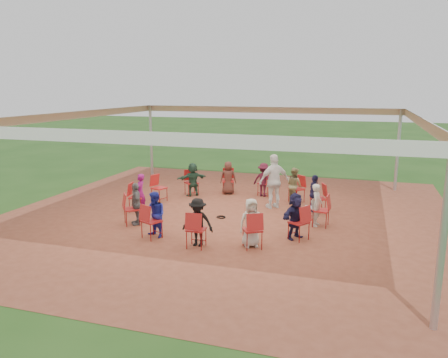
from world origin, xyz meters
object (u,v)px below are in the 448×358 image
(chair_7, at_px, (137,197))
(person_seated_6, at_px, (140,193))
(chair_6, at_px, (159,188))
(chair_10, at_px, (196,230))
(chair_9, at_px, (152,221))
(chair_12, at_px, (299,222))
(chair_11, at_px, (252,230))
(person_seated_4, at_px, (228,178))
(chair_5, at_px, (192,183))
(standing_person, at_px, (274,181))
(chair_3, at_px, (265,183))
(person_seated_8, at_px, (155,215))
(cable_coil, at_px, (221,217))
(chair_4, at_px, (228,181))
(person_seated_2, at_px, (294,185))
(person_seated_0, at_px, (317,205))
(chair_0, at_px, (321,211))
(person_seated_7, at_px, (136,204))
(chair_8, at_px, (132,209))
(person_seated_11, at_px, (295,216))
(person_seated_3, at_px, (263,180))
(chair_1, at_px, (318,199))
(person_seated_5, at_px, (193,179))
(person_seated_10, at_px, (251,223))
(chair_2, at_px, (297,189))
(person_seated_1, at_px, (314,194))
(person_seated_9, at_px, (198,222))
(laptop, at_px, (311,205))

(chair_7, xyz_separation_m, person_seated_6, (0.12, 0.02, 0.15))
(chair_6, height_order, chair_10, same)
(chair_9, relative_size, chair_12, 1.00)
(chair_11, distance_m, person_seated_6, 4.49)
(chair_9, height_order, person_seated_6, person_seated_6)
(person_seated_4, xyz_separation_m, person_seated_6, (-1.89, -2.99, 0.00))
(chair_5, relative_size, standing_person, 0.52)
(chair_5, bearing_deg, chair_9, 55.38)
(chair_10, distance_m, standing_person, 4.18)
(chair_3, height_order, chair_11, same)
(person_seated_8, bearing_deg, chair_5, 125.49)
(chair_6, relative_size, cable_coil, 2.87)
(chair_3, xyz_separation_m, chair_4, (-1.33, -0.05, 0.00))
(person_seated_2, bearing_deg, person_seated_0, 152.31)
(chair_0, relative_size, person_seated_7, 0.76)
(chair_5, height_order, chair_9, same)
(chair_6, distance_m, chair_8, 2.59)
(chair_11, bearing_deg, person_seated_4, 83.23)
(chair_11, relative_size, person_seated_11, 0.76)
(chair_3, relative_size, person_seated_11, 0.76)
(chair_9, distance_m, person_seated_11, 3.62)
(chair_5, xyz_separation_m, person_seated_3, (2.46, 0.60, 0.15))
(person_seated_3, bearing_deg, chair_1, 154.71)
(chair_1, bearing_deg, chair_4, 41.54)
(person_seated_7, height_order, cable_coil, person_seated_7)
(person_seated_2, relative_size, person_seated_4, 1.00)
(chair_6, relative_size, person_seated_11, 0.76)
(person_seated_2, bearing_deg, chair_10, 111.25)
(person_seated_4, bearing_deg, chair_1, 139.88)
(person_seated_0, relative_size, person_seated_5, 1.00)
(person_seated_4, height_order, person_seated_10, same)
(chair_2, relative_size, person_seated_3, 0.76)
(person_seated_1, height_order, person_seated_9, same)
(person_seated_0, distance_m, person_seated_5, 4.99)
(person_seated_10, bearing_deg, person_seated_4, 83.08)
(chair_6, bearing_deg, laptop, 96.56)
(chair_5, distance_m, person_seated_7, 3.62)
(chair_6, bearing_deg, chair_4, 152.31)
(person_seated_1, xyz_separation_m, standing_person, (-1.27, 0.18, 0.27))
(chair_8, bearing_deg, standing_person, 93.50)
(chair_11, xyz_separation_m, person_seated_2, (0.29, 4.48, 0.15))
(person_seated_7, xyz_separation_m, cable_coil, (2.06, 1.30, -0.58))
(chair_2, bearing_deg, person_seated_7, 83.23)
(person_seated_2, xyz_separation_m, person_seated_3, (-1.15, 0.55, 0.00))
(standing_person, bearing_deg, chair_10, 37.13)
(chair_6, height_order, person_seated_4, person_seated_4)
(person_seated_9, bearing_deg, chair_11, 8.75)
(person_seated_0, height_order, standing_person, standing_person)
(cable_coil, bearing_deg, chair_7, -176.85)
(person_seated_6, bearing_deg, person_seated_1, 96.92)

